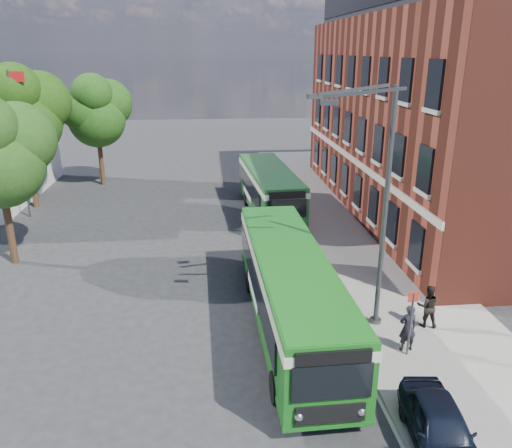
{
  "coord_description": "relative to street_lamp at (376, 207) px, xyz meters",
  "views": [
    {
      "loc": [
        -0.97,
        -18.4,
        10.06
      ],
      "look_at": [
        1.14,
        4.01,
        2.2
      ],
      "focal_mm": 35.0,
      "sensor_mm": 36.0,
      "label": 1
    }
  ],
  "objects": [
    {
      "name": "parked_car",
      "position": [
        -0.04,
        -6.4,
        -4.01
      ],
      "size": [
        1.85,
        3.83,
        1.26
      ],
      "primitive_type": "imported",
      "rotation": [
        0.0,
        0.0,
        -0.1
      ],
      "color": "black",
      "rests_on": "pavement"
    },
    {
      "name": "pedestrian_a",
      "position": [
        0.81,
        -1.93,
        -3.77
      ],
      "size": [
        0.66,
        0.45,
        1.74
      ],
      "primitive_type": "imported",
      "rotation": [
        0.0,
        0.0,
        3.2
      ],
      "color": "black",
      "rests_on": "pavement"
    },
    {
      "name": "bus_stop_sign",
      "position": [
        0.76,
        -2.2,
        -3.28
      ],
      "size": [
        0.35,
        0.08,
        2.52
      ],
      "color": "#3D3F43",
      "rests_on": "ground"
    },
    {
      "name": "bus_front",
      "position": [
        -2.97,
        0.18,
        -2.96
      ],
      "size": [
        2.87,
        12.23,
        3.02
      ],
      "color": "#166118",
      "rests_on": "ground"
    },
    {
      "name": "pedestrian_b",
      "position": [
        2.18,
        -0.44,
        -3.8
      ],
      "size": [
        0.94,
        0.81,
        1.68
      ],
      "primitive_type": "imported",
      "rotation": [
        0.0,
        0.0,
        2.91
      ],
      "color": "black",
      "rests_on": "pavement"
    },
    {
      "name": "tree_right",
      "position": [
        -14.19,
        22.87,
        1.0
      ],
      "size": [
        5.06,
        4.81,
        8.54
      ],
      "color": "#3D2316",
      "rests_on": "ground"
    },
    {
      "name": "flagpole",
      "position": [
        -17.29,
        15.0,
        0.15
      ],
      "size": [
        0.95,
        0.1,
        9.0
      ],
      "color": "#3D3F43",
      "rests_on": "ground"
    },
    {
      "name": "kerb_line",
      "position": [
        -0.89,
        10.0,
        -4.79
      ],
      "size": [
        0.12,
        48.0,
        0.01
      ],
      "primitive_type": "cube",
      "color": "beige",
      "rests_on": "ground"
    },
    {
      "name": "tree_mid",
      "position": [
        -17.58,
        17.2,
        1.6
      ],
      "size": [
        5.58,
        5.3,
        9.42
      ],
      "color": "#3D2316",
      "rests_on": "ground"
    },
    {
      "name": "brick_office",
      "position": [
        9.16,
        14.0,
        2.18
      ],
      "size": [
        12.1,
        26.0,
        14.2
      ],
      "color": "maroon",
      "rests_on": "ground"
    },
    {
      "name": "pavement",
      "position": [
        2.16,
        10.0,
        -4.72
      ],
      "size": [
        6.0,
        48.0,
        0.15
      ],
      "primitive_type": "cube",
      "color": "gray",
      "rests_on": "ground"
    },
    {
      "name": "street_lamp",
      "position": [
        0.0,
        0.0,
        0.0
      ],
      "size": [
        2.96,
        2.38,
        9.0
      ],
      "color": "#3D3F43",
      "rests_on": "ground"
    },
    {
      "name": "ground",
      "position": [
        -4.84,
        2.0,
        -4.79
      ],
      "size": [
        120.0,
        120.0,
        0.0
      ],
      "primitive_type": "plane",
      "color": "#27272A",
      "rests_on": "ground"
    },
    {
      "name": "bus_rear",
      "position": [
        -2.06,
        14.11,
        -2.96
      ],
      "size": [
        3.25,
        10.44,
        3.02
      ],
      "color": "#1F5B23",
      "rests_on": "ground"
    }
  ]
}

